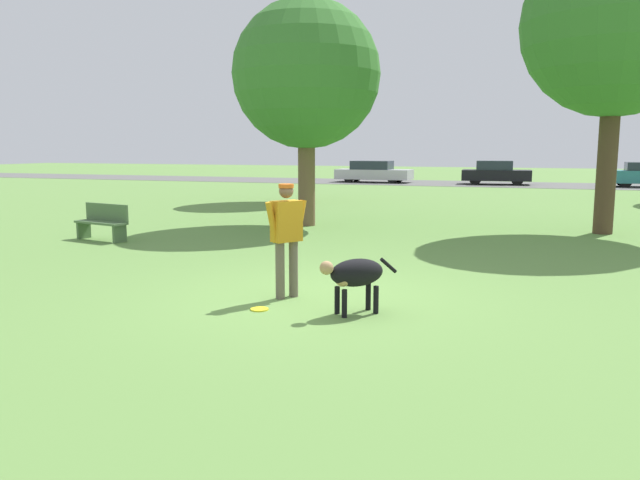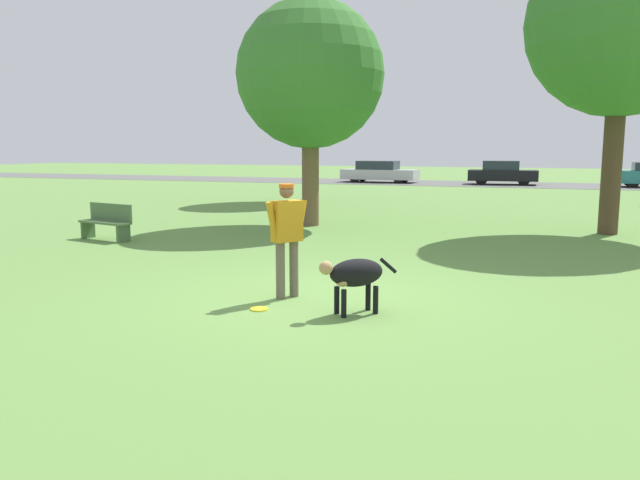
% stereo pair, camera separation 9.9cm
% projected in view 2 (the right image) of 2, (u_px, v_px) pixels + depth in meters
% --- Properties ---
extents(ground_plane, '(120.00, 120.00, 0.00)m').
position_uv_depth(ground_plane, '(317.00, 296.00, 9.02)').
color(ground_plane, '#608C42').
extents(far_road_strip, '(120.00, 6.00, 0.01)m').
position_uv_depth(far_road_strip, '(489.00, 184.00, 36.09)').
color(far_road_strip, '#5B5B59').
rests_on(far_road_strip, ground_plane).
extents(person, '(0.46, 0.61, 1.63)m').
position_uv_depth(person, '(287.00, 231.00, 8.80)').
color(person, '#665B4C').
rests_on(person, ground_plane).
extents(dog, '(0.88, 0.87, 0.73)m').
position_uv_depth(dog, '(354.00, 275.00, 7.98)').
color(dog, black).
rests_on(dog, ground_plane).
extents(frisbee, '(0.24, 0.24, 0.02)m').
position_uv_depth(frisbee, '(259.00, 309.00, 8.27)').
color(frisbee, yellow).
rests_on(frisbee, ground_plane).
extents(tree_far_left, '(3.79, 3.79, 6.38)m').
position_uv_depth(tree_far_left, '(308.00, 87.00, 24.20)').
color(tree_far_left, '#4C3826').
rests_on(tree_far_left, ground_plane).
extents(tree_near_right, '(4.45, 4.45, 7.29)m').
position_uv_depth(tree_near_right, '(622.00, 23.00, 14.73)').
color(tree_near_right, '#4C3826').
rests_on(tree_near_right, ground_plane).
extents(tree_near_left, '(3.95, 3.95, 6.03)m').
position_uv_depth(tree_near_left, '(310.00, 75.00, 16.57)').
color(tree_near_left, brown).
rests_on(tree_near_left, ground_plane).
extents(parked_car_silver, '(4.60, 1.94, 1.31)m').
position_uv_depth(parked_car_silver, '(379.00, 172.00, 37.84)').
color(parked_car_silver, '#B7B7BC').
rests_on(parked_car_silver, ground_plane).
extents(parked_car_black, '(3.89, 1.86, 1.36)m').
position_uv_depth(parked_car_black, '(502.00, 173.00, 35.60)').
color(parked_car_black, black).
rests_on(parked_car_black, ground_plane).
extents(park_bench, '(1.45, 0.70, 0.84)m').
position_uv_depth(park_bench, '(107.00, 220.00, 14.44)').
color(park_bench, '#4C6B42').
rests_on(park_bench, ground_plane).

